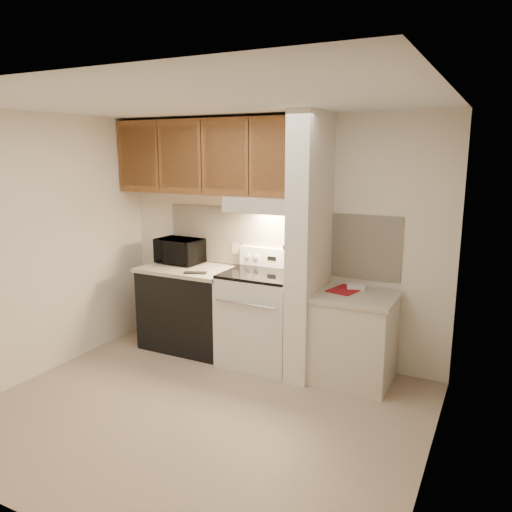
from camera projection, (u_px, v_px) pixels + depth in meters
The scene contains 50 objects.
floor at pixel (200, 412), 4.18m from camera, with size 3.60×3.60×0.00m, color tan.
ceiling at pixel (192, 102), 3.67m from camera, with size 3.60×3.60×0.00m, color white.
wall_back at pixel (276, 238), 5.23m from camera, with size 3.60×0.02×2.50m, color white.
wall_left at pixel (37, 247), 4.72m from camera, with size 0.02×3.00×2.50m, color white.
wall_right at pixel (437, 296), 3.13m from camera, with size 0.02×3.00×2.50m, color white.
backsplash at pixel (275, 240), 5.23m from camera, with size 2.60×0.02×0.63m, color white.
range_body at pixel (261, 319), 5.09m from camera, with size 0.76×0.65×0.92m, color silver.
oven_window at pixel (247, 325), 4.81m from camera, with size 0.50×0.01×0.30m, color black.
oven_handle at pixel (245, 304), 4.73m from camera, with size 0.02×0.02×0.65m, color silver.
cooktop at pixel (261, 274), 5.00m from camera, with size 0.74×0.64×0.03m, color black.
range_backguard at pixel (273, 258), 5.22m from camera, with size 0.76×0.08×0.20m, color silver.
range_display at pixel (272, 258), 5.19m from camera, with size 0.10×0.01×0.04m, color black.
range_knob_left_outer at pixel (248, 256), 5.31m from camera, with size 0.05×0.05×0.02m, color silver.
range_knob_left_inner at pixel (256, 257), 5.26m from camera, with size 0.05×0.05×0.02m, color silver.
range_knob_right_inner at pixel (287, 260), 5.10m from camera, with size 0.05×0.05×0.02m, color silver.
range_knob_right_outer at pixel (297, 261), 5.06m from camera, with size 0.05×0.05×0.02m, color silver.
dishwasher_front at pixel (190, 309), 5.50m from camera, with size 1.00×0.63×0.87m, color black.
left_countertop at pixel (189, 269), 5.40m from camera, with size 1.04×0.67×0.04m, color #C2B39C.
spoon_rest at pixel (195, 273), 5.13m from camera, with size 0.23×0.07×0.02m, color black.
teal_jar at pixel (176, 256), 5.72m from camera, with size 0.09×0.09×0.10m, color #2C6157.
outlet at pixel (235, 249), 5.46m from camera, with size 0.08×0.01×0.12m, color beige.
microwave at pixel (179, 251), 5.59m from camera, with size 0.50×0.34×0.28m, color black.
partition_pillar at pixel (310, 248), 4.70m from camera, with size 0.22×0.70×2.50m, color #F0E5CF.
pillar_trim at pixel (298, 242), 4.74m from camera, with size 0.01×0.70×0.04m, color brown.
knife_strip at pixel (296, 240), 4.70m from camera, with size 0.02×0.42×0.04m, color black.
knife_blade_a at pixel (287, 254), 4.58m from camera, with size 0.01×0.04×0.16m, color silver.
knife_handle_a at pixel (289, 237), 4.57m from camera, with size 0.02×0.02×0.10m, color black.
knife_blade_b at pixel (291, 253), 4.66m from camera, with size 0.01×0.04×0.18m, color silver.
knife_handle_b at pixel (292, 236), 4.63m from camera, with size 0.02×0.02×0.10m, color black.
knife_blade_c at pixel (294, 253), 4.72m from camera, with size 0.01×0.04×0.20m, color silver.
knife_handle_c at pixel (295, 235), 4.70m from camera, with size 0.02×0.02×0.10m, color black.
knife_blade_d at pixel (298, 249), 4.80m from camera, with size 0.01×0.04×0.16m, color silver.
knife_handle_d at pixel (298, 234), 4.76m from camera, with size 0.02×0.02×0.10m, color black.
knife_blade_e at pixel (300, 249), 4.86m from camera, with size 0.01×0.04×0.18m, color silver.
knife_handle_e at pixel (301, 233), 4.84m from camera, with size 0.02×0.02×0.10m, color black.
oven_mitt at pixel (303, 249), 4.92m from camera, with size 0.03×0.09×0.22m, color slate.
right_cab_base at pixel (354, 340), 4.67m from camera, with size 0.70×0.60×0.81m, color beige.
right_countertop at pixel (356, 297), 4.59m from camera, with size 0.74×0.64×0.04m, color #C2B39C.
red_folder at pixel (345, 290), 4.73m from camera, with size 0.24×0.33×0.01m, color maroon.
white_box at pixel (356, 287), 4.76m from camera, with size 0.16×0.11×0.04m, color white.
range_hood at pixel (267, 204), 4.96m from camera, with size 0.78×0.44×0.15m, color beige.
hood_lip at pixel (258, 211), 4.79m from camera, with size 0.78×0.04×0.06m, color beige.
upper_cabinets at pixel (210, 157), 5.21m from camera, with size 2.18×0.33×0.77m, color brown.
cab_door_a at pixel (138, 157), 5.44m from camera, with size 0.46×0.01×0.63m, color brown.
cab_gap_a at pixel (158, 157), 5.31m from camera, with size 0.01×0.01×0.73m, color black.
cab_door_b at pixel (179, 157), 5.20m from camera, with size 0.46×0.01×0.63m, color brown.
cab_gap_b at pixel (201, 157), 5.07m from camera, with size 0.01×0.01×0.73m, color black.
cab_door_c at pixel (224, 157), 4.95m from camera, with size 0.46×0.01×0.63m, color brown.
cab_gap_c at pixel (249, 157), 4.83m from camera, with size 0.01×0.01×0.73m, color black.
cab_door_d at pixel (274, 157), 4.71m from camera, with size 0.46×0.01×0.63m, color brown.
Camera 1 is at (2.14, -3.20, 2.14)m, focal length 35.00 mm.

